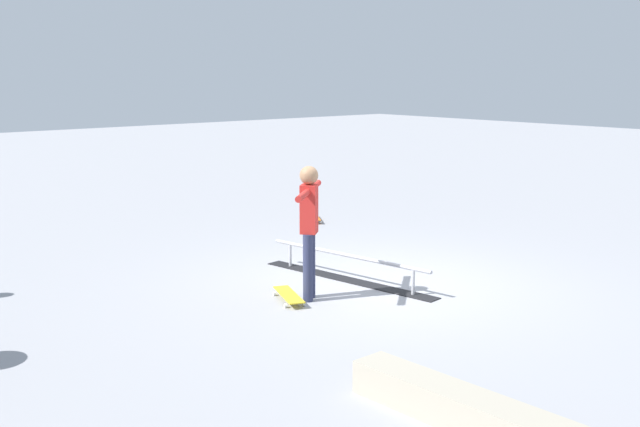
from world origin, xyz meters
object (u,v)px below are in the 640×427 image
(skater_main, at_px, (309,223))
(skateboard_main, at_px, (289,295))
(grind_rail, at_px, (347,269))
(skate_ledge, at_px, (480,416))
(loose_skateboard_orange, at_px, (313,217))

(skater_main, xyz_separation_m, skateboard_main, (0.12, 0.24, -0.92))
(grind_rail, relative_size, skater_main, 1.72)
(skate_ledge, bearing_deg, skateboard_main, -15.75)
(loose_skateboard_orange, bearing_deg, skateboard_main, -10.41)
(grind_rail, bearing_deg, skater_main, 102.27)
(grind_rail, distance_m, skate_ledge, 4.66)
(skate_ledge, height_order, loose_skateboard_orange, skate_ledge)
(skater_main, bearing_deg, skate_ledge, 30.66)
(grind_rail, height_order, skater_main, skater_main)
(grind_rail, relative_size, skate_ledge, 1.17)
(loose_skateboard_orange, bearing_deg, skater_main, -7.59)
(grind_rail, xyz_separation_m, loose_skateboard_orange, (3.58, -2.40, -0.09))
(skateboard_main, distance_m, loose_skateboard_orange, 5.26)
(grind_rail, bearing_deg, loose_skateboard_orange, -41.29)
(grind_rail, distance_m, skater_main, 1.33)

